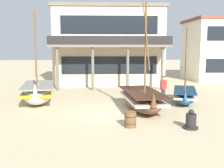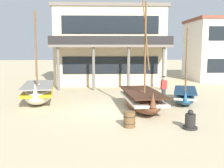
# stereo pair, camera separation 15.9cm
# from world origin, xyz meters

# --- Properties ---
(ground_plane) EXTENTS (120.00, 120.00, 0.00)m
(ground_plane) POSITION_xyz_m (0.00, 0.00, 0.00)
(ground_plane) COLOR tan
(fishing_boat_near_left) EXTENTS (2.31, 3.89, 4.99)m
(fishing_boat_near_left) POSITION_xyz_m (4.67, 2.10, 0.50)
(fishing_boat_near_left) COLOR #23517A
(fishing_boat_near_left) RESTS_ON ground
(fishing_boat_centre_large) EXTENTS (2.19, 4.72, 6.40)m
(fishing_boat_centre_large) POSITION_xyz_m (1.64, 0.21, 0.62)
(fishing_boat_centre_large) COLOR brown
(fishing_boat_centre_large) RESTS_ON ground
(fishing_boat_far_right) EXTENTS (2.48, 4.71, 5.69)m
(fishing_boat_far_right) POSITION_xyz_m (-4.66, 2.64, 0.66)
(fishing_boat_far_right) COLOR silver
(fishing_boat_far_right) RESTS_ON ground
(fisherman_by_hull) EXTENTS (0.40, 0.29, 1.68)m
(fisherman_by_hull) POSITION_xyz_m (3.37, 2.40, 0.83)
(fisherman_by_hull) COLOR #33333D
(fisherman_by_hull) RESTS_ON ground
(capstan_winch) EXTENTS (0.64, 0.64, 0.86)m
(capstan_winch) POSITION_xyz_m (3.24, -3.23, 0.33)
(capstan_winch) COLOR black
(capstan_winch) RESTS_ON ground
(wooden_barrel) EXTENTS (0.56, 0.56, 0.70)m
(wooden_barrel) POSITION_xyz_m (0.63, -2.88, 0.35)
(wooden_barrel) COLOR brown
(wooden_barrel) RESTS_ON ground
(harbor_building_main) EXTENTS (10.46, 7.68, 7.34)m
(harbor_building_main) POSITION_xyz_m (0.16, 11.92, 3.68)
(harbor_building_main) COLOR beige
(harbor_building_main) RESTS_ON ground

